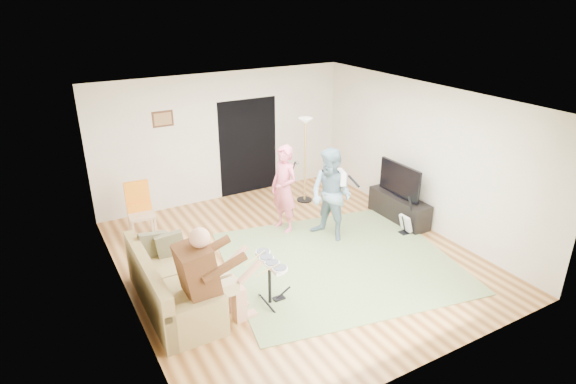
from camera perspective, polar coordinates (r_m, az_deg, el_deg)
The scene contains 19 objects.
floor at distance 8.31m, azimuth 0.92°, elevation -7.62°, with size 6.00×6.00×0.00m, color brown.
walls at distance 7.72m, azimuth 0.98°, elevation 1.05°, with size 5.50×6.00×2.70m, color beige, non-canonical shape.
ceiling at distance 7.32m, azimuth 1.05°, elevation 10.90°, with size 6.00×6.00×0.00m, color white.
window_blinds at distance 6.96m, azimuth -19.76°, elevation -1.12°, with size 2.05×2.05×0.00m, color olive.
doorway at distance 10.56m, azimuth -4.74°, elevation 5.35°, with size 2.10×2.10×0.00m, color black.
picture_frame at distance 9.74m, azimuth -14.63°, elevation 8.38°, with size 0.42×0.03×0.32m, color #3F2314.
area_rug at distance 8.20m, azimuth 6.04°, elevation -8.16°, with size 3.66×3.27×0.02m, color #6A814E.
sofa at distance 7.19m, azimuth -14.01°, elevation -11.19°, with size 0.84×2.05×0.83m.
drummer at distance 6.60m, azimuth -8.94°, elevation -10.98°, with size 0.96×0.53×1.47m.
drum_kit at distance 7.02m, azimuth -2.19°, elevation -10.84°, with size 0.40×0.72×0.75m.
singer at distance 8.85m, azimuth -0.46°, elevation 0.37°, with size 0.60×0.40×1.66m, color #E2627E.
microphone at distance 8.80m, azimuth 0.67°, elevation 3.07°, with size 0.06×0.06×0.24m, color black, non-canonical shape.
guitarist at distance 8.57m, azimuth 5.13°, elevation -0.36°, with size 0.82×0.64×1.70m, color #6B8B9C.
guitar_held at distance 8.57m, azimuth 6.30°, elevation 1.77°, with size 0.12×0.60×0.26m, color white, non-canonical shape.
guitar_spare at distance 9.21m, azimuth 13.80°, elevation -3.60°, with size 0.27×0.24×0.75m.
torchiere_lamp at distance 9.98m, azimuth 2.06°, elevation 5.56°, with size 0.33×0.33×1.82m.
dining_chair at distance 9.11m, azimuth -16.98°, elevation -3.12°, with size 0.48×0.50×1.06m.
tv_cabinet at distance 9.72m, azimuth 13.01°, elevation -1.83°, with size 0.40×1.40×0.50m, color black.
television at distance 9.46m, azimuth 13.11°, elevation 1.41°, with size 0.06×1.06×0.64m, color black.
Camera 1 is at (-3.65, -6.16, 4.23)m, focal length 30.00 mm.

